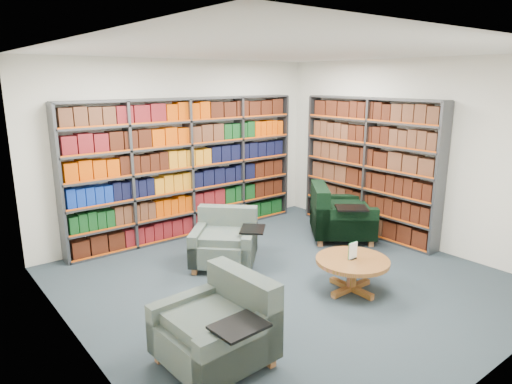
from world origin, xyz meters
TOP-DOWN VIEW (x-y plane):
  - room_shell at (0.00, 0.00)m, footprint 5.02×5.02m
  - bookshelf_back at (0.00, 2.34)m, footprint 4.00×0.28m
  - bookshelf_right at (2.34, 0.60)m, footprint 0.28×2.50m
  - chair_teal_left at (-0.26, 0.95)m, footprint 1.17×1.17m
  - chair_green_right at (1.73, 0.70)m, footprint 1.33×1.33m
  - chair_teal_front at (-1.58, -0.90)m, footprint 0.91×1.05m
  - coffee_table at (0.44, -0.70)m, footprint 0.88×0.88m

SIDE VIEW (x-z plane):
  - chair_teal_left at x=-0.26m, z-range -0.07..0.68m
  - chair_teal_front at x=-1.58m, z-range -0.08..0.72m
  - coffee_table at x=0.44m, z-range 0.02..0.64m
  - chair_green_right at x=1.73m, z-range -0.08..0.78m
  - bookshelf_back at x=0.00m, z-range 0.00..2.20m
  - bookshelf_right at x=2.34m, z-range 0.00..2.20m
  - room_shell at x=0.00m, z-range -0.01..2.81m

